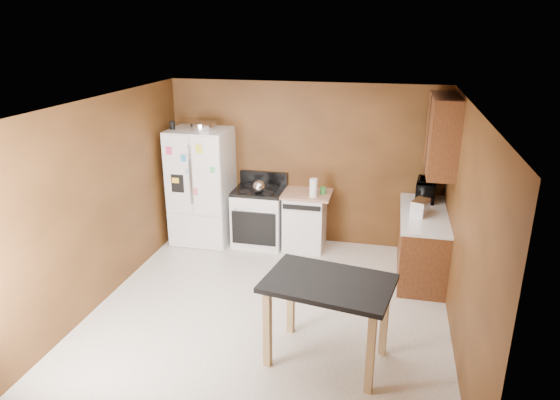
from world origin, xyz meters
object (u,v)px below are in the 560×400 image
(paper_towel, at_px, (313,188))
(microwave, at_px, (426,191))
(roasting_pan, at_px, (203,126))
(kettle, at_px, (259,187))
(refrigerator, at_px, (202,186))
(gas_range, at_px, (259,216))
(toaster, at_px, (420,207))
(island, at_px, (328,293))
(pen_cup, at_px, (172,125))
(dishwasher, at_px, (305,220))
(green_canister, at_px, (323,190))

(paper_towel, bearing_deg, microwave, 7.60)
(roasting_pan, distance_m, kettle, 1.25)
(refrigerator, relative_size, gas_range, 1.64)
(toaster, distance_m, gas_range, 2.50)
(refrigerator, distance_m, island, 3.51)
(pen_cup, xyz_separation_m, kettle, (1.34, -0.02, -0.87))
(toaster, xyz_separation_m, microwave, (0.10, 0.66, 0.03))
(dishwasher, distance_m, island, 2.80)
(dishwasher, bearing_deg, green_canister, 2.40)
(gas_range, xyz_separation_m, island, (1.43, -2.67, 0.31))
(roasting_pan, height_order, paper_towel, roasting_pan)
(toaster, height_order, microwave, microwave)
(pen_cup, height_order, kettle, pen_cup)
(gas_range, bearing_deg, refrigerator, -176.19)
(microwave, xyz_separation_m, gas_range, (-2.47, -0.08, -0.57))
(paper_towel, relative_size, dishwasher, 0.31)
(refrigerator, bearing_deg, microwave, 2.36)
(paper_towel, relative_size, toaster, 0.96)
(green_canister, height_order, refrigerator, refrigerator)
(pen_cup, height_order, microwave, pen_cup)
(island, bearing_deg, pen_cup, 137.16)
(kettle, relative_size, island, 0.14)
(green_canister, bearing_deg, toaster, -23.96)
(toaster, distance_m, island, 2.30)
(roasting_pan, xyz_separation_m, microwave, (3.32, 0.09, -0.82))
(refrigerator, xyz_separation_m, island, (2.34, -2.61, -0.13))
(microwave, height_order, refrigerator, refrigerator)
(toaster, bearing_deg, kettle, -169.25)
(kettle, bearing_deg, toaster, -10.21)
(green_canister, bearing_deg, gas_range, -177.94)
(toaster, relative_size, refrigerator, 0.16)
(paper_towel, xyz_separation_m, dishwasher, (-0.15, 0.16, -0.57))
(roasting_pan, distance_m, island, 3.66)
(kettle, xyz_separation_m, refrigerator, (-0.95, 0.10, -0.09))
(kettle, xyz_separation_m, microwave, (2.43, 0.24, 0.04))
(toaster, bearing_deg, microwave, 102.12)
(kettle, height_order, green_canister, kettle)
(green_canister, distance_m, dishwasher, 0.56)
(microwave, relative_size, gas_range, 0.44)
(green_canister, distance_m, island, 2.75)
(pen_cup, height_order, green_canister, pen_cup)
(paper_towel, relative_size, green_canister, 2.70)
(microwave, distance_m, dishwasher, 1.84)
(roasting_pan, distance_m, gas_range, 1.63)
(green_canister, bearing_deg, island, -80.66)
(microwave, bearing_deg, green_canister, 97.86)
(paper_towel, relative_size, microwave, 0.56)
(kettle, bearing_deg, gas_range, 105.15)
(toaster, xyz_separation_m, island, (-0.94, -2.09, -0.23))
(pen_cup, xyz_separation_m, microwave, (3.76, 0.22, -0.83))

